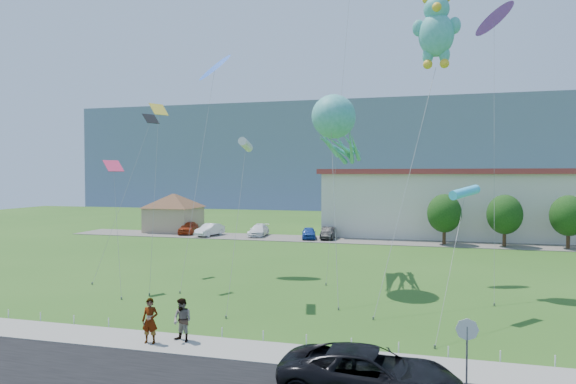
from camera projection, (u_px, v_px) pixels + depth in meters
The scene contains 27 objects.
ground at pixel (252, 331), 24.70m from camera, with size 160.00×160.00×0.00m, color #2A5618.
sidewalk at pixel (231, 349), 22.05m from camera, with size 80.00×2.50×0.10m, color gray.
parking_strip at pixel (352, 240), 58.48m from camera, with size 70.00×6.00×0.06m, color #59544C.
hill_ridge at pixel (395, 156), 140.08m from camera, with size 160.00×50.00×25.00m, color slate.
pavilion at pixel (174, 209), 67.50m from camera, with size 9.20×9.20×5.00m.
stop_sign at pixel (467, 336), 18.11m from camera, with size 0.80×0.07×2.50m.
rope_fence at pixel (242, 334), 23.44m from camera, with size 26.05×0.05×0.50m.
tree_near at pixel (444, 213), 54.80m from camera, with size 3.60×3.60×5.47m.
tree_mid at pixel (505, 215), 53.25m from camera, with size 3.60×3.60×5.47m.
tree_far at pixel (569, 216), 51.69m from camera, with size 3.60×3.60×5.47m.
suv at pixel (370, 374), 17.10m from camera, with size 2.80×6.08×1.69m, color black.
pedestrian_left at pixel (150, 321), 22.68m from camera, with size 0.73×0.48×1.99m, color gray.
pedestrian_right at pixel (182, 320), 22.90m from camera, with size 0.94×0.73×1.92m, color gray.
parked_car_red at pixel (188, 228), 64.63m from camera, with size 1.85×4.60×1.57m, color #AA3514.
parked_car_silver at pixel (210, 230), 62.59m from camera, with size 1.54×4.43×1.46m, color silver.
parked_car_white at pixel (259, 230), 62.27m from camera, with size 1.90×4.68×1.36m, color white.
parked_car_blue at pixel (309, 233), 59.70m from camera, with size 1.59×3.94×1.34m, color #1C429D.
parked_car_black at pixel (328, 233), 59.57m from camera, with size 1.46×4.19×1.38m, color black.
octopus_kite at pixel (337, 128), 35.31m from camera, with size 2.93×12.43×12.89m.
teddy_bear_kite at pixel (436, 29), 33.79m from camera, with size 4.76×9.89×19.47m.
small_kite_pink at pixel (114, 178), 33.52m from camera, with size 2.89×3.31×8.56m.
small_kite_white at pixel (246, 146), 30.67m from camera, with size 0.67×5.34×9.79m.
small_kite_purple at pixel (494, 25), 36.32m from camera, with size 1.80×8.84×19.34m.
small_kite_yellow at pixel (158, 129), 34.59m from camera, with size 1.72×3.88×12.43m.
small_kite_black at pixel (145, 136), 39.26m from camera, with size 2.06×6.31×12.32m.
small_kite_cyan at pixel (465, 193), 27.46m from camera, with size 1.89×7.27×7.05m.
small_kite_blue at pixel (214, 72), 40.28m from camera, with size 2.11×9.19×16.71m.
Camera 1 is at (8.04, -23.16, 7.59)m, focal length 32.00 mm.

